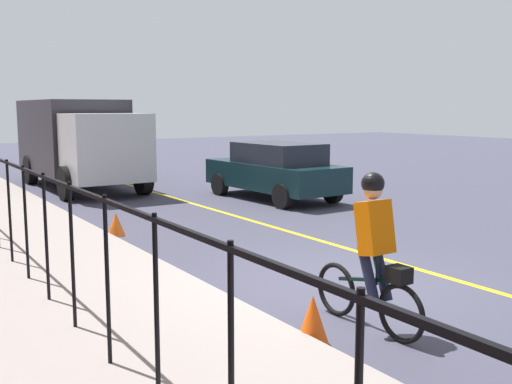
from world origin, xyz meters
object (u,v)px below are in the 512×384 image
at_px(box_truck_background, 79,139).
at_px(patrol_sedan, 275,170).
at_px(traffic_cone_far, 116,224).
at_px(cyclist_lead, 373,253).
at_px(traffic_cone_near, 313,320).

bearing_deg(box_truck_background, patrol_sedan, 35.76).
relative_size(patrol_sedan, traffic_cone_far, 9.70).
relative_size(cyclist_lead, box_truck_background, 0.27).
xyz_separation_m(cyclist_lead, box_truck_background, (14.22, -0.93, 0.64)).
height_order(cyclist_lead, traffic_cone_near, cyclist_lead).
height_order(cyclist_lead, patrol_sedan, cyclist_lead).
bearing_deg(traffic_cone_near, cyclist_lead, -93.55).
xyz_separation_m(box_truck_background, traffic_cone_near, (-14.17, 1.74, -1.28)).
xyz_separation_m(cyclist_lead, patrol_sedan, (8.85, -4.78, -0.09)).
xyz_separation_m(cyclist_lead, traffic_cone_near, (0.05, 0.81, -0.64)).
xyz_separation_m(cyclist_lead, traffic_cone_far, (6.58, 0.65, -0.68)).
bearing_deg(patrol_sedan, traffic_cone_near, 144.99).
bearing_deg(cyclist_lead, patrol_sedan, -29.51).
xyz_separation_m(patrol_sedan, box_truck_background, (5.37, 3.85, 0.73)).
height_order(box_truck_background, traffic_cone_far, box_truck_background).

